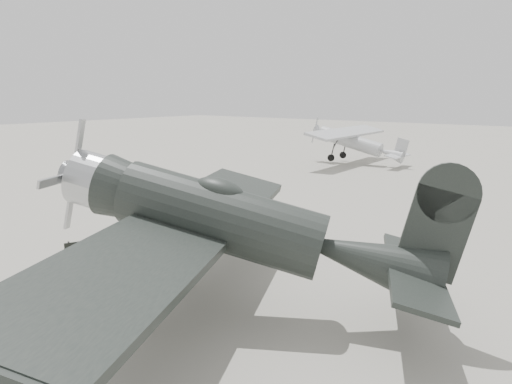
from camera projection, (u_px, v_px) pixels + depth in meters
ground at (230, 254)px, 17.23m from camera, size 160.00×160.00×0.00m
lowwing_monoplane at (240, 225)px, 11.99m from camera, size 10.42×13.20×4.40m
highwing_monoplane at (354, 139)px, 38.88m from camera, size 7.75×10.92×3.10m
sign_board at (79, 255)px, 14.98m from camera, size 0.37×0.73×1.13m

